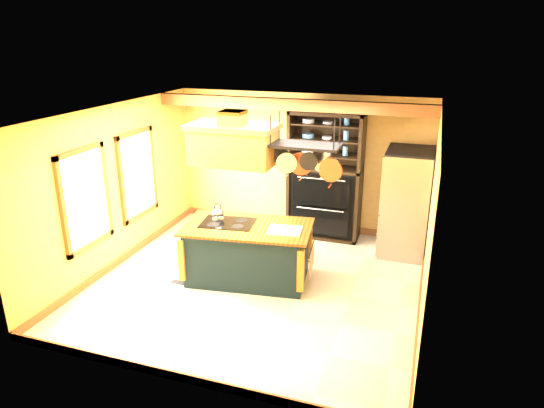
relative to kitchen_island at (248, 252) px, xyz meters
The scene contains 15 objects.
floor 0.51m from the kitchen_island, 17.23° to the right, with size 5.00×5.00×0.00m, color beige.
ceiling 2.24m from the kitchen_island, 17.23° to the right, with size 5.00×5.00×0.00m, color white.
wall_back 2.60m from the kitchen_island, 85.54° to the left, with size 5.00×0.02×2.70m, color #E6AE54.
wall_front 2.71m from the kitchen_island, 85.74° to the right, with size 5.00×0.02×2.70m, color #E6AE54.
wall_left 2.47m from the kitchen_island, behind, with size 0.02×5.00×2.70m, color #E6AE54.
wall_right 2.83m from the kitchen_island, ahead, with size 0.02×5.00×2.70m, color #E6AE54.
ceiling_beam 2.69m from the kitchen_island, 83.38° to the left, with size 5.00×0.15×0.20m, color brown.
window_near 2.60m from the kitchen_island, 159.31° to the right, with size 0.06×1.06×1.56m.
window_far 2.52m from the kitchen_island, 166.62° to the left, with size 0.06×1.06×1.56m.
kitchen_island is the anchor object (origin of this frame).
range_hood 1.77m from the kitchen_island, behind, with size 1.32×0.74×0.80m.
pot_rack 1.91m from the kitchen_island, ahead, with size 1.10×0.50×0.91m.
refrigerator 2.95m from the kitchen_island, 39.05° to the left, with size 0.80×0.95×1.86m.
hutch 2.35m from the kitchen_island, 70.91° to the left, with size 1.37×0.62×2.43m.
floor_register 1.20m from the kitchen_island, 153.91° to the right, with size 0.28×0.12×0.01m, color black.
Camera 1 is at (2.40, -6.47, 3.77)m, focal length 32.00 mm.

